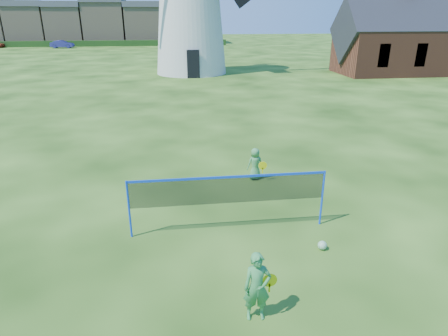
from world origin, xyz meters
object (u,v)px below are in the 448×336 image
chapel (404,41)px  player_girl (257,287)px  player_boy (255,164)px  badminton_net (229,191)px  play_ball (322,245)px  car_right (62,44)px

chapel → player_girl: chapel is taller
chapel → player_boy: 30.50m
badminton_net → play_ball: size_ratio=22.95×
play_ball → car_right: (-21.96, 64.22, 0.52)m
player_girl → car_right: size_ratio=0.36×
player_girl → player_boy: 6.56m
player_boy → play_ball: (0.75, -4.43, -0.44)m
chapel → car_right: chapel is taller
chapel → badminton_net: chapel is taller
badminton_net → player_girl: 3.21m
chapel → badminton_net: size_ratio=2.47×
car_right → chapel: bearing=-128.9°
chapel → player_boy: chapel is taller
badminton_net → car_right: badminton_net is taller
player_girl → badminton_net: bearing=93.5°
play_ball → player_girl: bearing=-135.6°
player_girl → car_right: bearing=108.8°
player_boy → play_ball: size_ratio=5.04×
chapel → badminton_net: 33.86m
player_boy → chapel: bearing=-141.1°
chapel → car_right: bearing=138.1°
chapel → badminton_net: bearing=-127.4°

